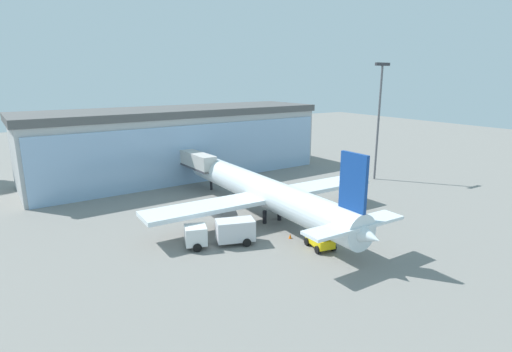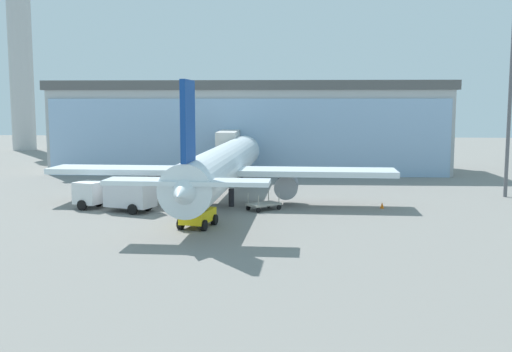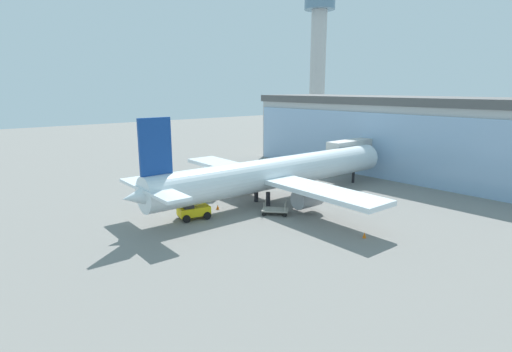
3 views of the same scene
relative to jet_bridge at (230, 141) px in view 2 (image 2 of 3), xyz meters
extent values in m
plane|color=gray|center=(1.54, -27.33, -4.52)|extent=(240.00, 240.00, 0.00)
cube|color=#AFAFAF|center=(1.54, 8.93, 0.89)|extent=(52.14, 16.93, 10.83)
cube|color=#95B5D9|center=(1.89, 1.52, 0.35)|extent=(50.45, 2.66, 9.74)
cube|color=#525252|center=(1.54, 8.93, 6.91)|extent=(53.18, 17.27, 1.20)
cube|color=beige|center=(0.01, -0.11, 0.18)|extent=(2.88, 13.82, 2.40)
cube|color=#3F3F47|center=(0.01, -0.11, -0.87)|extent=(2.93, 13.83, 0.30)
cylinder|color=#4C4C51|center=(-0.25, 5.04, -2.77)|extent=(0.70, 0.70, 3.50)
cylinder|color=#B6B6B6|center=(-46.71, 40.07, 13.05)|extent=(4.48, 4.48, 35.14)
cylinder|color=#59595E|center=(29.09, -12.77, 5.06)|extent=(0.36, 0.36, 19.16)
cylinder|color=white|center=(1.86, -18.14, -1.09)|extent=(3.76, 34.61, 3.67)
cone|color=white|center=(1.82, -0.84, -1.09)|extent=(3.67, 3.01, 3.67)
cone|color=white|center=(1.91, -35.44, -1.09)|extent=(3.31, 4.01, 3.30)
cube|color=white|center=(1.87, -19.87, -1.46)|extent=(31.37, 4.28, 0.50)
cube|color=white|center=(1.91, -34.44, -0.54)|extent=(11.01, 2.43, 0.30)
cube|color=navy|center=(1.91, -33.94, 3.46)|extent=(0.37, 3.20, 5.43)
cylinder|color=gray|center=(-4.09, -19.38, -2.81)|extent=(2.11, 3.21, 2.10)
cylinder|color=gray|center=(7.83, -19.35, -2.81)|extent=(2.11, 3.21, 2.10)
cylinder|color=black|center=(0.77, -20.87, -3.72)|extent=(0.50, 0.50, 1.60)
cylinder|color=black|center=(2.97, -20.86, -3.72)|extent=(0.50, 0.50, 1.60)
cylinder|color=black|center=(1.83, -3.84, -3.72)|extent=(0.40, 0.40, 1.60)
cube|color=silver|center=(-9.21, -23.01, -3.12)|extent=(2.76, 2.76, 1.90)
cube|color=silver|center=(-5.21, -24.27, -2.97)|extent=(4.48, 3.30, 2.20)
cylinder|color=black|center=(-9.54, -24.06, -4.07)|extent=(0.95, 0.56, 0.90)
cylinder|color=black|center=(-8.88, -21.96, -4.07)|extent=(0.95, 0.56, 0.90)
cylinder|color=black|center=(-4.59, -25.62, -4.07)|extent=(0.95, 0.56, 0.90)
cylinder|color=black|center=(-3.92, -23.53, -4.07)|extent=(0.95, 0.56, 0.90)
cube|color=#9E998C|center=(6.00, -22.43, -4.00)|extent=(3.13, 3.09, 0.16)
cylinder|color=black|center=(5.68, -23.72, -4.30)|extent=(0.40, 0.39, 0.44)
cylinder|color=#9E998C|center=(5.68, -23.72, -3.47)|extent=(0.08, 0.08, 0.90)
cylinder|color=black|center=(4.69, -22.67, -4.30)|extent=(0.40, 0.39, 0.44)
cylinder|color=#9E998C|center=(4.69, -22.67, -3.47)|extent=(0.08, 0.08, 0.90)
cylinder|color=black|center=(7.31, -22.19, -4.30)|extent=(0.40, 0.39, 0.44)
cylinder|color=#9E998C|center=(7.31, -22.19, -3.47)|extent=(0.08, 0.08, 0.90)
cylinder|color=black|center=(6.32, -21.14, -4.30)|extent=(0.40, 0.39, 0.44)
cylinder|color=#9E998C|center=(6.32, -21.14, -3.47)|extent=(0.08, 0.08, 0.90)
cube|color=yellow|center=(1.71, -29.96, -3.67)|extent=(2.36, 3.48, 0.90)
cube|color=#26262B|center=(1.59, -30.59, -2.72)|extent=(1.56, 1.24, 1.00)
cylinder|color=black|center=(1.04, -28.69, -4.12)|extent=(0.49, 0.85, 0.80)
cylinder|color=black|center=(2.81, -29.03, -4.12)|extent=(0.49, 0.85, 0.80)
cylinder|color=black|center=(0.62, -30.89, -4.12)|extent=(0.49, 0.85, 0.80)
cylinder|color=black|center=(2.39, -31.23, -4.12)|extent=(0.49, 0.85, 0.80)
cone|color=orange|center=(0.60, -26.28, -4.25)|extent=(0.36, 0.36, 0.55)
cone|color=orange|center=(16.27, -20.58, -4.25)|extent=(0.36, 0.36, 0.55)
camera|label=1|loc=(-24.46, -59.18, 12.83)|focal=28.00mm
camera|label=2|loc=(10.25, -73.13, 4.63)|focal=42.00mm
camera|label=3|loc=(36.97, -49.68, 8.88)|focal=28.00mm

